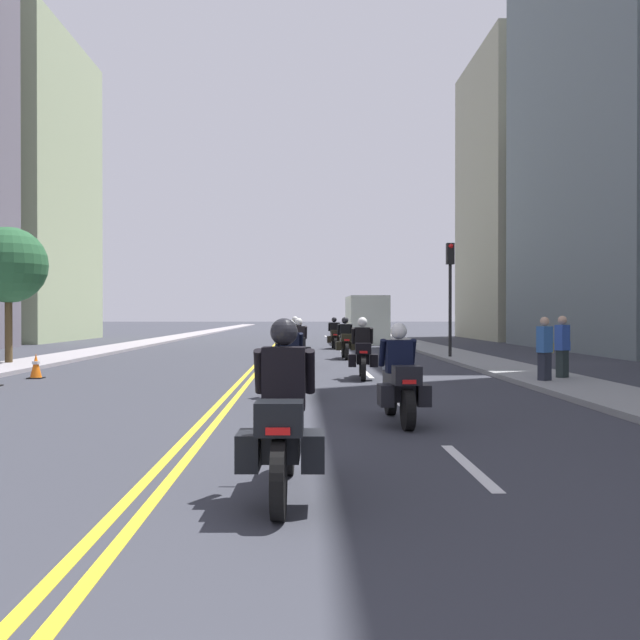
% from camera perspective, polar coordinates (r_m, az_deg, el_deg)
% --- Properties ---
extents(ground_plane, '(264.00, 264.00, 0.00)m').
position_cam_1_polar(ground_plane, '(47.77, -3.22, -1.62)').
color(ground_plane, '#32343C').
extents(sidewalk_left, '(2.11, 144.00, 0.12)m').
position_cam_1_polar(sidewalk_left, '(48.62, -12.38, -1.53)').
color(sidewalk_left, gray).
rests_on(sidewalk_left, ground).
extents(sidewalk_right, '(2.11, 144.00, 0.12)m').
position_cam_1_polar(sidewalk_right, '(48.15, 6.02, -1.54)').
color(sidewalk_right, gray).
rests_on(sidewalk_right, ground).
extents(centreline_yellow_inner, '(0.12, 132.00, 0.01)m').
position_cam_1_polar(centreline_yellow_inner, '(47.77, -3.37, -1.62)').
color(centreline_yellow_inner, yellow).
rests_on(centreline_yellow_inner, ground).
extents(centreline_yellow_outer, '(0.12, 132.00, 0.01)m').
position_cam_1_polar(centreline_yellow_outer, '(47.76, -3.08, -1.62)').
color(centreline_yellow_outer, yellow).
rests_on(centreline_yellow_outer, ground).
extents(lane_dashes_white, '(0.14, 56.40, 0.01)m').
position_cam_1_polar(lane_dashes_white, '(28.82, 2.26, -2.95)').
color(lane_dashes_white, silver).
rests_on(lane_dashes_white, ground).
extents(building_right_1, '(7.59, 16.16, 23.64)m').
position_cam_1_polar(building_right_1, '(38.00, 24.35, 15.83)').
color(building_right_1, slate).
rests_on(building_right_1, ground).
extents(building_left_2, '(7.01, 12.89, 19.98)m').
position_cam_1_polar(building_left_2, '(50.64, -23.31, 9.80)').
color(building_left_2, '#9DAC83').
rests_on(building_left_2, ground).
extents(building_right_2, '(6.14, 12.16, 20.08)m').
position_cam_1_polar(building_right_2, '(51.83, 15.84, 9.66)').
color(building_right_2, '#9C9B82').
rests_on(building_right_2, ground).
extents(motorcycle_0, '(0.77, 2.31, 1.66)m').
position_cam_1_polar(motorcycle_0, '(6.50, -3.02, -8.62)').
color(motorcycle_0, black).
rests_on(motorcycle_0, ground).
extents(motorcycle_1, '(0.77, 2.22, 1.57)m').
position_cam_1_polar(motorcycle_1, '(10.94, 6.57, -5.16)').
color(motorcycle_1, black).
rests_on(motorcycle_1, ground).
extents(motorcycle_2, '(0.78, 2.21, 1.60)m').
position_cam_1_polar(motorcycle_2, '(14.26, -2.52, -3.83)').
color(motorcycle_2, black).
rests_on(motorcycle_2, ground).
extents(motorcycle_3, '(0.78, 2.23, 1.64)m').
position_cam_1_polar(motorcycle_3, '(18.43, 3.51, -2.79)').
color(motorcycle_3, black).
rests_on(motorcycle_3, ground).
extents(motorcycle_4, '(0.78, 2.10, 1.60)m').
position_cam_1_polar(motorcycle_4, '(23.02, -1.76, -2.21)').
color(motorcycle_4, black).
rests_on(motorcycle_4, ground).
extents(motorcycle_5, '(0.77, 2.16, 1.62)m').
position_cam_1_polar(motorcycle_5, '(26.74, 2.08, -1.79)').
color(motorcycle_5, black).
rests_on(motorcycle_5, ground).
extents(motorcycle_6, '(0.76, 2.19, 1.64)m').
position_cam_1_polar(motorcycle_6, '(30.93, -2.06, -1.49)').
color(motorcycle_6, black).
rests_on(motorcycle_6, ground).
extents(motorcycle_7, '(0.77, 2.08, 1.59)m').
position_cam_1_polar(motorcycle_7, '(34.78, 1.18, -1.33)').
color(motorcycle_7, black).
rests_on(motorcycle_7, ground).
extents(traffic_cone_1, '(0.38, 0.38, 0.66)m').
position_cam_1_polar(traffic_cone_1, '(20.02, -22.27, -3.52)').
color(traffic_cone_1, black).
rests_on(traffic_cone_1, ground).
extents(traffic_light_near, '(0.28, 0.38, 4.42)m').
position_cam_1_polar(traffic_light_near, '(26.81, 10.63, 3.37)').
color(traffic_light_near, black).
rests_on(traffic_light_near, ground).
extents(pedestrian_0, '(0.48, 0.42, 1.68)m').
position_cam_1_polar(pedestrian_0, '(18.52, 19.27, -2.17)').
color(pedestrian_0, '#242E2E').
rests_on(pedestrian_0, ground).
extents(pedestrian_2, '(0.49, 0.41, 1.65)m').
position_cam_1_polar(pedestrian_2, '(17.56, 17.96, -2.35)').
color(pedestrian_2, '#242833').
rests_on(pedestrian_2, ground).
extents(street_tree_0, '(2.53, 2.53, 4.62)m').
position_cam_1_polar(street_tree_0, '(25.30, -24.19, 4.11)').
color(street_tree_0, '#4E3C22').
rests_on(street_tree_0, ground).
extents(parked_truck, '(2.20, 6.50, 2.80)m').
position_cam_1_polar(parked_truck, '(41.86, 3.76, -0.17)').
color(parked_truck, beige).
rests_on(parked_truck, ground).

